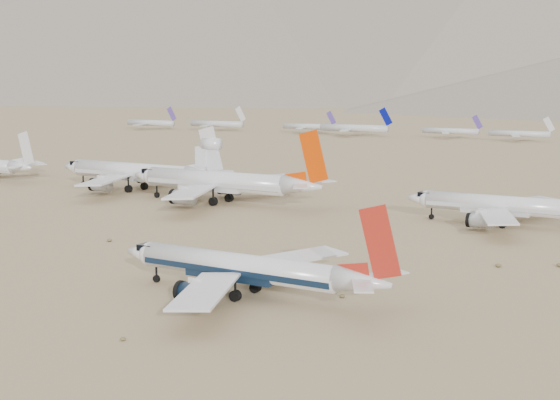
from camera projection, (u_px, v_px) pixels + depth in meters
name	position (u px, v px, depth m)	size (l,w,h in m)	color
ground	(193.00, 278.00, 118.66)	(7000.00, 7000.00, 0.00)	olive
main_airliner	(249.00, 269.00, 107.28)	(41.49, 40.53, 14.64)	white
row2_gold_tail	(509.00, 206.00, 161.26)	(42.59, 41.66, 15.17)	white
row2_orange_tail	(223.00, 182.00, 191.46)	(53.61, 52.44, 19.12)	white
row2_white_trijet	(140.00, 172.00, 214.22)	(52.76, 51.57, 18.70)	white
desert_scrub	(45.00, 320.00, 96.71)	(261.14, 126.93, 0.63)	brown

